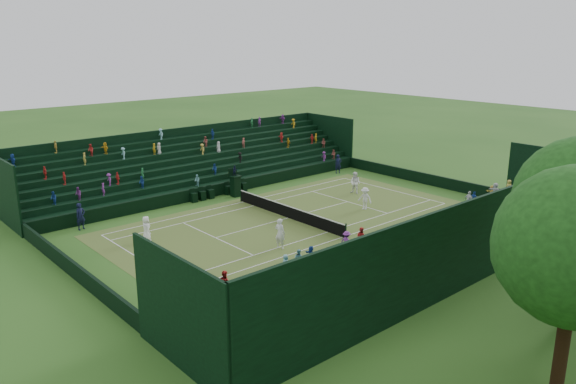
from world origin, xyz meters
name	(u,v)px	position (x,y,z in m)	size (l,w,h in m)	color
ground	(288,218)	(0.00, 0.00, 0.00)	(160.00, 160.00, 0.00)	#29571B
court_surface	(288,218)	(0.00, 0.00, 0.01)	(12.97, 26.77, 0.01)	#427727
perimeter_wall_north	(419,177)	(0.00, 15.88, 0.50)	(17.17, 0.20, 1.00)	black
perimeter_wall_south	(72,269)	(0.00, -15.88, 0.50)	(17.17, 0.20, 1.00)	black
perimeter_wall_east	(377,243)	(8.48, 0.00, 0.50)	(0.20, 31.77, 1.00)	black
perimeter_wall_west	(222,189)	(-8.48, 0.00, 0.50)	(0.20, 31.77, 1.00)	black
north_grandstand	(435,245)	(12.66, 0.00, 1.55)	(6.60, 32.00, 4.90)	black
south_grandstand	(195,168)	(-12.66, 0.00, 1.55)	(6.60, 32.00, 4.90)	black
tennis_net	(288,211)	(0.00, 0.00, 0.53)	(11.67, 0.10, 1.06)	black
umpire_chair	(235,183)	(-7.29, 0.55, 1.13)	(0.84, 0.84, 2.65)	black
courtside_chairs	(219,192)	(-8.16, -0.47, 0.41)	(0.50, 5.47, 1.09)	black
player_near_west	(146,229)	(-2.52, -10.06, 0.84)	(0.82, 0.53, 1.67)	white
player_near_east	(280,233)	(4.23, -4.37, 0.98)	(0.72, 0.47, 1.97)	silver
player_far_west	(355,183)	(-1.28, 8.71, 0.94)	(0.91, 0.71, 1.87)	white
player_far_east	(365,198)	(2.24, 5.91, 0.87)	(1.13, 0.65, 1.75)	white
line_judge_north	(338,164)	(-7.39, 12.97, 0.92)	(0.67, 0.44, 1.84)	black
line_judge_south	(81,216)	(-7.53, -12.40, 0.95)	(0.69, 0.45, 1.90)	black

